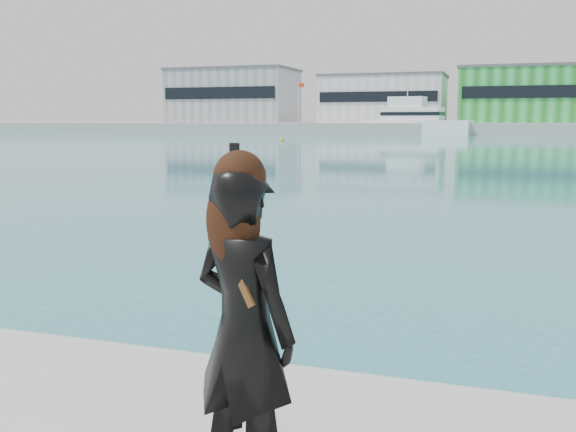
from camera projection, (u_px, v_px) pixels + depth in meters
name	position (u px, v px, depth m)	size (l,w,h in m)	color
far_quay	(496.00, 128.00, 125.90)	(320.00, 40.00, 2.00)	#9E9E99
warehouse_grey_left	(234.00, 96.00, 140.07)	(26.52, 16.36, 11.50)	gray
warehouse_white	(384.00, 99.00, 129.97)	(24.48, 15.35, 9.50)	silver
warehouse_green	(542.00, 95.00, 120.58)	(30.60, 16.36, 10.50)	#228A2B
flagpole_left	(299.00, 100.00, 128.39)	(1.28, 0.16, 8.00)	silver
motor_yacht	(415.00, 120.00, 113.84)	(19.24, 8.04, 8.71)	white
buoy_far	(282.00, 141.00, 79.23)	(0.50, 0.50, 0.50)	yellow
woman	(243.00, 321.00, 3.20)	(0.71, 0.58, 1.76)	black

